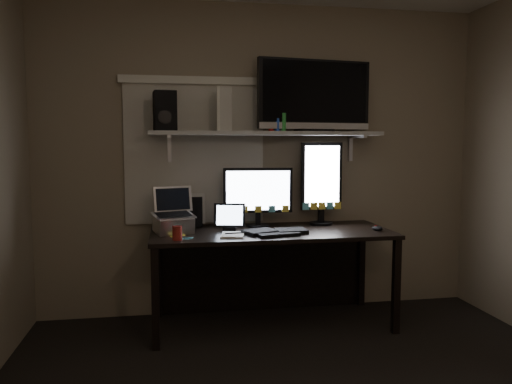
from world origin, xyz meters
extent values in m
plane|color=#7D705A|center=(0.00, 1.80, 1.25)|extent=(3.60, 0.00, 3.60)
cube|color=beige|center=(-0.55, 1.79, 1.30)|extent=(1.10, 0.02, 1.10)
cube|color=black|center=(0.00, 1.43, 0.71)|extent=(1.80, 0.75, 0.03)
cube|color=black|center=(0.00, 1.78, 0.35)|extent=(1.80, 0.02, 0.70)
cube|color=black|center=(-0.86, 1.09, 0.35)|extent=(0.05, 0.05, 0.70)
cube|color=black|center=(0.86, 1.09, 0.35)|extent=(0.05, 0.05, 0.70)
cube|color=black|center=(-0.86, 1.76, 0.35)|extent=(0.05, 0.05, 0.70)
cube|color=black|center=(0.86, 1.76, 0.35)|extent=(0.05, 0.05, 0.70)
cube|color=#A6A6A2|center=(0.00, 1.62, 1.46)|extent=(1.80, 0.35, 0.03)
cube|color=black|center=(-0.07, 1.61, 0.97)|extent=(0.55, 0.09, 0.48)
cube|color=black|center=(0.46, 1.64, 1.07)|extent=(0.34, 0.08, 0.68)
cube|color=black|center=(0.01, 1.30, 0.74)|extent=(0.50, 0.28, 0.03)
ellipsoid|color=black|center=(0.79, 1.28, 0.75)|extent=(0.09, 0.11, 0.04)
cube|color=silver|center=(-0.32, 1.26, 0.74)|extent=(0.20, 0.25, 0.01)
cube|color=black|center=(-0.31, 1.49, 0.83)|extent=(0.25, 0.14, 0.21)
cube|color=black|center=(-0.60, 1.74, 0.86)|extent=(0.21, 0.12, 0.25)
cube|color=silver|center=(-0.73, 1.44, 0.89)|extent=(0.35, 0.31, 0.33)
cylinder|color=maroon|center=(-0.71, 1.17, 0.78)|extent=(0.09, 0.09, 0.10)
cube|color=black|center=(0.39, 1.64, 1.76)|extent=(0.95, 0.29, 0.56)
cube|color=beige|center=(-0.33, 1.65, 1.64)|extent=(0.13, 0.29, 0.33)
cube|color=black|center=(-0.78, 1.60, 1.63)|extent=(0.18, 0.21, 0.29)
camera|label=1|loc=(-0.75, -2.23, 1.38)|focal=35.00mm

